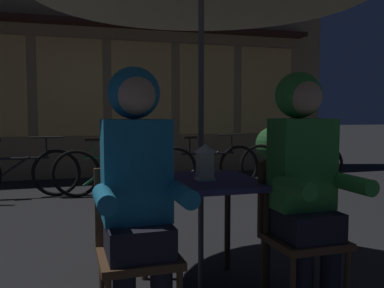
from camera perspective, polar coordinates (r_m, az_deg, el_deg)
The scene contains 12 objects.
cafe_table at distance 2.67m, azimuth 1.23°, elevation -7.02°, with size 0.72×0.72×0.74m.
lantern at distance 2.60m, azimuth 1.78°, elevation -2.35°, with size 0.11×0.11×0.23m.
chair_left at distance 2.25m, azimuth -7.69°, elevation -13.17°, with size 0.40×0.40×0.87m.
chair_right at distance 2.58m, azimuth 14.28°, elevation -10.98°, with size 0.40×0.40×0.87m.
person_left_hooded at distance 2.11m, azimuth -7.53°, elevation -4.36°, with size 0.45×0.56×1.40m.
person_right_hooded at distance 2.46m, azimuth 15.12°, elevation -3.24°, with size 0.45×0.56×1.40m.
shopfront_building at distance 8.11m, azimuth -16.58°, elevation 17.89°, with size 10.00×0.93×6.20m.
bicycle_second at distance 6.10m, azimuth -22.94°, elevation -3.69°, with size 1.68×0.08×0.84m.
bicycle_third at distance 5.89m, azimuth -10.67°, elevation -3.69°, with size 1.68×0.22×0.84m.
bicycle_fourth at distance 6.30m, azimuth 2.16°, elevation -3.10°, with size 1.68×0.08×0.84m.
bicycle_fifth at distance 6.84m, azimuth 13.50°, elevation -2.62°, with size 1.64×0.45×0.84m.
potted_plant at distance 7.22m, azimuth 11.06°, elevation -0.65°, with size 0.60×0.60×0.92m.
Camera 1 is at (-0.83, -2.49, 1.17)m, focal length 38.91 mm.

